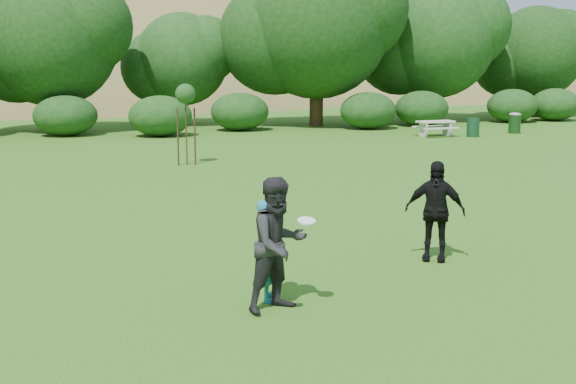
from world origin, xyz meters
name	(u,v)px	position (x,y,z in m)	size (l,w,h in m)	color
ground	(347,292)	(0.00, 0.00, 0.00)	(120.00, 120.00, 0.00)	#19470C
player_teal	(269,250)	(-1.31, 0.00, 0.79)	(0.58, 0.38, 1.59)	#1C6C80
player_grey	(279,244)	(-1.29, -0.45, 0.99)	(0.97, 0.75, 1.99)	black
player_black	(435,211)	(2.24, 1.23, 0.93)	(1.09, 0.45, 1.86)	black
trash_can_near	(473,128)	(15.08, 20.01, 0.45)	(0.60, 0.60, 0.90)	#153B23
frisbee	(307,221)	(-0.92, -0.60, 1.35)	(0.27, 0.27, 0.08)	white
sapling	(185,96)	(0.20, 14.89, 2.42)	(0.70, 0.70, 2.85)	#392416
picnic_table	(435,126)	(13.46, 20.75, 0.52)	(1.80, 1.48, 0.76)	#BBBAAC
trash_can_lidded	(515,123)	(18.07, 20.88, 0.54)	(0.60, 0.60, 1.05)	#153714
hillside	(91,208)	(-0.56, 68.45, -11.97)	(150.00, 72.00, 52.00)	olive
tree_row	(193,37)	(3.23, 28.68, 4.87)	(53.92, 10.38, 9.62)	#3A2616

